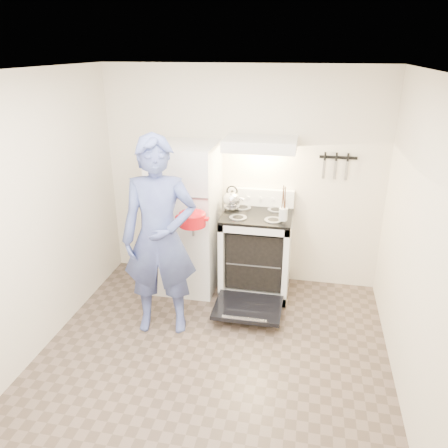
{
  "coord_description": "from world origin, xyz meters",
  "views": [
    {
      "loc": [
        0.75,
        -2.99,
        2.66
      ],
      "look_at": [
        -0.05,
        1.0,
        1.0
      ],
      "focal_mm": 35.0,
      "sensor_mm": 36.0,
      "label": 1
    }
  ],
  "objects_px": {
    "dutch_oven": "(192,220)",
    "tea_kettle": "(232,198)",
    "refrigerator": "(186,218)",
    "stove_body": "(256,254)",
    "person": "(160,238)"
  },
  "relations": [
    {
      "from": "refrigerator",
      "to": "dutch_oven",
      "type": "height_order",
      "value": "refrigerator"
    },
    {
      "from": "tea_kettle",
      "to": "dutch_oven",
      "type": "distance_m",
      "value": 0.69
    },
    {
      "from": "stove_body",
      "to": "person",
      "type": "height_order",
      "value": "person"
    },
    {
      "from": "stove_body",
      "to": "tea_kettle",
      "type": "bearing_deg",
      "value": 166.72
    },
    {
      "from": "refrigerator",
      "to": "person",
      "type": "bearing_deg",
      "value": -90.47
    },
    {
      "from": "tea_kettle",
      "to": "dutch_oven",
      "type": "xyz_separation_m",
      "value": [
        -0.29,
        -0.63,
        -0.04
      ]
    },
    {
      "from": "tea_kettle",
      "to": "dutch_oven",
      "type": "bearing_deg",
      "value": -114.58
    },
    {
      "from": "refrigerator",
      "to": "dutch_oven",
      "type": "relative_size",
      "value": 5.01
    },
    {
      "from": "stove_body",
      "to": "tea_kettle",
      "type": "distance_m",
      "value": 0.7
    },
    {
      "from": "person",
      "to": "dutch_oven",
      "type": "bearing_deg",
      "value": 44.52
    },
    {
      "from": "refrigerator",
      "to": "stove_body",
      "type": "distance_m",
      "value": 0.9
    },
    {
      "from": "dutch_oven",
      "to": "tea_kettle",
      "type": "bearing_deg",
      "value": 65.42
    },
    {
      "from": "stove_body",
      "to": "dutch_oven",
      "type": "bearing_deg",
      "value": -136.35
    },
    {
      "from": "stove_body",
      "to": "person",
      "type": "xyz_separation_m",
      "value": [
        -0.82,
        -0.9,
        0.52
      ]
    },
    {
      "from": "stove_body",
      "to": "tea_kettle",
      "type": "relative_size",
      "value": 3.24
    }
  ]
}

